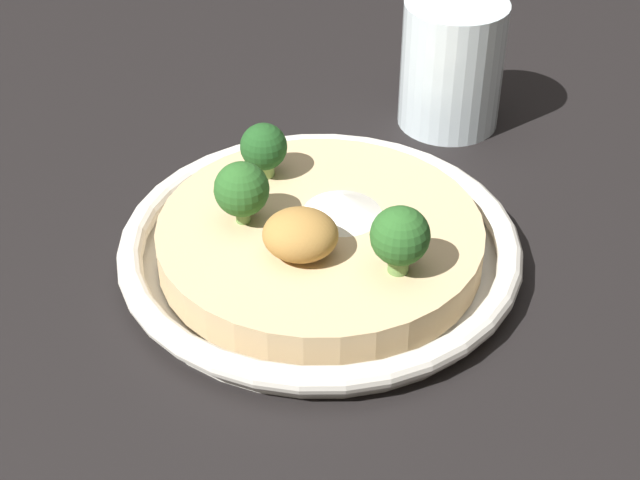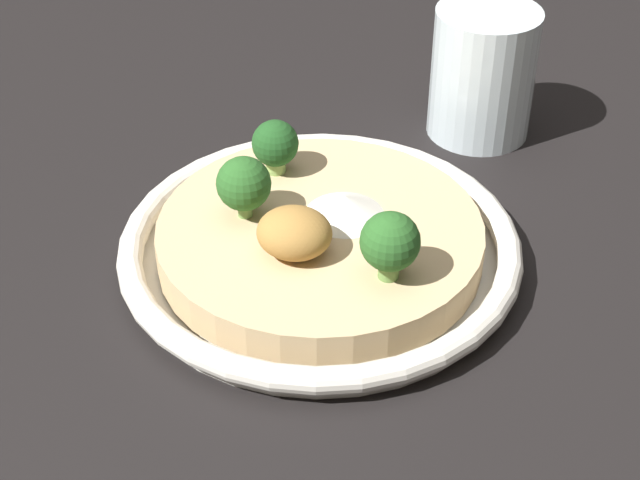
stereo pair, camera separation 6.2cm
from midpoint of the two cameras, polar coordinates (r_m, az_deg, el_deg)
The scene contains 8 objects.
ground_plane at distance 0.63m, azimuth -2.81°, elevation -1.42°, with size 6.00×6.00×0.00m, color black.
risotto_bowl at distance 0.62m, azimuth -2.85°, elevation -0.39°, with size 0.26×0.26×0.03m.
cheese_sprinkle at distance 0.62m, azimuth -1.55°, elevation 2.02°, with size 0.05×0.05×0.01m.
crispy_onion_garnish at distance 0.58m, azimuth -4.20°, elevation 0.20°, with size 0.05×0.04×0.03m.
broccoli_back_right at distance 0.60m, azimuth -7.59°, elevation 2.56°, with size 0.03×0.03×0.04m.
broccoli_front_right at distance 0.65m, azimuth -6.03°, elevation 5.24°, with size 0.03×0.03×0.04m.
broccoli_back_left at distance 0.56m, azimuth 1.54°, elevation 0.05°, with size 0.04×0.04×0.04m.
drinking_glass at distance 0.75m, azimuth 5.34°, elevation 10.07°, with size 0.08×0.08×0.10m.
Camera 1 is at (-0.04, 0.49, 0.40)m, focal length 55.00 mm.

